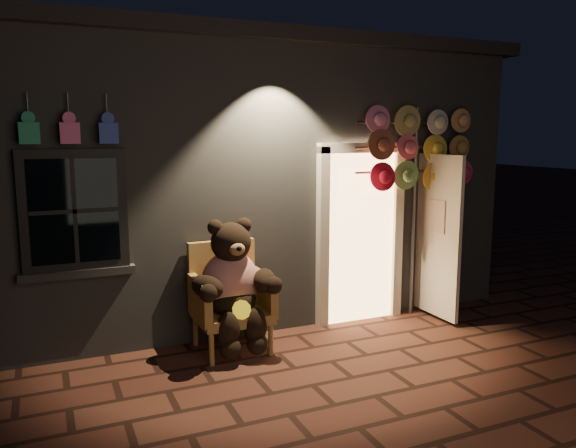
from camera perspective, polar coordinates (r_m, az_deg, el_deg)
ground at (r=5.39m, az=2.55°, el=-16.05°), size 60.00×60.00×0.00m
shop_building at (r=8.65m, az=-9.16°, el=5.33°), size 7.30×5.95×3.51m
wicker_armchair at (r=6.09m, az=-6.04°, el=-7.34°), size 0.80×0.72×1.14m
teddy_bear at (r=5.91m, az=-5.61°, el=-6.13°), size 0.99×0.77×1.36m
hat_rack at (r=7.06m, az=13.35°, el=7.37°), size 1.62×0.22×2.64m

